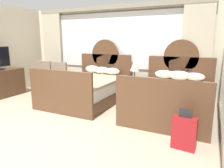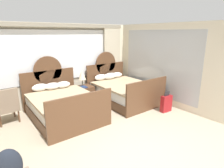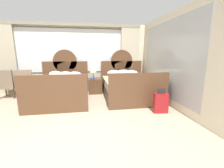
% 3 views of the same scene
% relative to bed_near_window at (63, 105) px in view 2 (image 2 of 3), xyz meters
% --- Properties ---
extents(ground_plane, '(24.00, 24.00, 0.00)m').
position_rel_bed_near_window_xyz_m(ground_plane, '(0.24, -2.65, -0.38)').
color(ground_plane, tan).
extents(wall_back_window, '(6.06, 0.22, 2.70)m').
position_rel_bed_near_window_xyz_m(wall_back_window, '(0.24, 1.22, 1.06)').
color(wall_back_window, beige).
rests_on(wall_back_window, ground_plane).
extents(wall_right_mirror, '(0.08, 4.47, 2.70)m').
position_rel_bed_near_window_xyz_m(wall_right_mirror, '(3.30, -0.98, 0.97)').
color(wall_right_mirror, beige).
rests_on(wall_right_mirror, ground_plane).
extents(bed_near_window, '(1.71, 2.26, 1.68)m').
position_rel_bed_near_window_xyz_m(bed_near_window, '(0.00, 0.00, 0.00)').
color(bed_near_window, brown).
rests_on(bed_near_window, ground_plane).
extents(bed_near_mirror, '(1.71, 2.26, 1.68)m').
position_rel_bed_near_window_xyz_m(bed_near_mirror, '(2.26, 0.00, 0.00)').
color(bed_near_mirror, brown).
rests_on(bed_near_mirror, ground_plane).
extents(nightstand_between_beds, '(0.52, 0.54, 0.58)m').
position_rel_bed_near_window_xyz_m(nightstand_between_beds, '(1.13, 0.72, -0.09)').
color(nightstand_between_beds, brown).
rests_on(nightstand_between_beds, ground_plane).
extents(table_lamp_on_nightstand, '(0.27, 0.27, 0.57)m').
position_rel_bed_near_window_xyz_m(table_lamp_on_nightstand, '(1.07, 0.79, 0.60)').
color(table_lamp_on_nightstand, brown).
rests_on(table_lamp_on_nightstand, nightstand_between_beds).
extents(book_on_nightstand, '(0.18, 0.26, 0.03)m').
position_rel_bed_near_window_xyz_m(book_on_nightstand, '(1.03, 0.62, 0.22)').
color(book_on_nightstand, navy).
rests_on(book_on_nightstand, nightstand_between_beds).
extents(armchair_by_window_left, '(0.60, 0.60, 0.99)m').
position_rel_bed_near_window_xyz_m(armchair_by_window_left, '(-1.34, 0.57, 0.14)').
color(armchair_by_window_left, '#84705B').
rests_on(armchair_by_window_left, ground_plane).
extents(backpack_on_bench, '(0.34, 0.26, 0.50)m').
position_rel_bed_near_window_xyz_m(backpack_on_bench, '(-1.74, -2.47, 0.36)').
color(backpack_on_bench, '#1E232D').
rests_on(backpack_on_bench, luggage_bench).
extents(suitcase_on_floor, '(0.38, 0.19, 0.65)m').
position_rel_bed_near_window_xyz_m(suitcase_on_floor, '(2.73, -1.54, -0.11)').
color(suitcase_on_floor, maroon).
rests_on(suitcase_on_floor, ground_plane).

